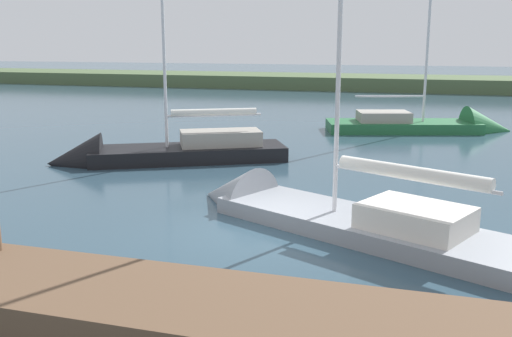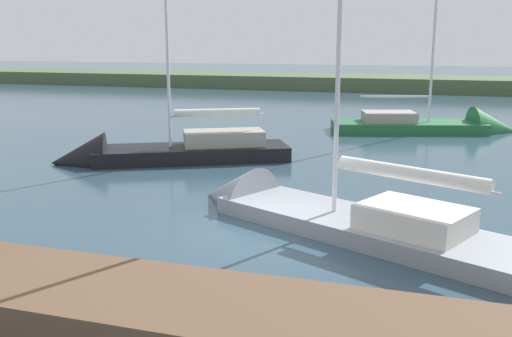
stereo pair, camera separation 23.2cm
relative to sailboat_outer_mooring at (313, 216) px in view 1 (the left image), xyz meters
name	(u,v)px [view 1 (the left image)]	position (x,y,z in m)	size (l,w,h in m)	color
ground_plane	(258,232)	(1.07, 1.13, -0.14)	(200.00, 200.00, 0.00)	#2D4756
far_shoreline	(387,89)	(1.07, -41.96, -0.14)	(180.00, 8.00, 2.40)	#4C603D
dock_pier	(161,315)	(1.07, 6.26, 0.23)	(23.21, 2.18, 0.75)	brown
sailboat_outer_mooring	(313,216)	(0.00, 0.00, 0.00)	(8.98, 5.68, 11.00)	gray
sailboat_inner_slip	(154,157)	(6.98, -5.43, 0.04)	(8.60, 5.81, 10.71)	black
sailboat_behind_pier	(436,130)	(-3.07, -16.09, -0.05)	(9.33, 4.85, 9.58)	#236638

